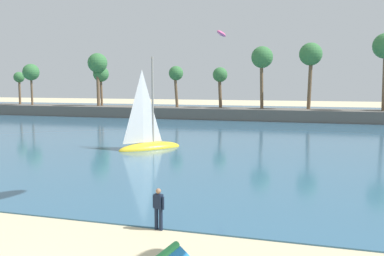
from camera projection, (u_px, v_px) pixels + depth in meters
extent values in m
cube|color=#33607F|center=(257.00, 123.00, 59.76)|extent=(220.00, 89.80, 0.06)
cube|color=#605B54|center=(262.00, 114.00, 64.34)|extent=(100.72, 6.00, 1.80)
cylinder|color=brown|center=(32.00, 89.00, 74.23)|extent=(0.44, 0.49, 5.90)
sphere|color=#38753D|center=(31.00, 72.00, 73.91)|extent=(2.93, 2.93, 2.93)
cylinder|color=brown|center=(101.00, 90.00, 72.91)|extent=(0.69, 0.69, 5.56)
sphere|color=#38753D|center=(101.00, 74.00, 72.61)|extent=(2.73, 2.73, 2.73)
cylinder|color=brown|center=(220.00, 91.00, 67.44)|extent=(0.78, 0.57, 5.33)
sphere|color=#38753D|center=(220.00, 75.00, 67.15)|extent=(2.39, 2.39, 2.39)
cylinder|color=brown|center=(310.00, 82.00, 62.58)|extent=(0.74, 0.69, 8.30)
sphere|color=#38753D|center=(311.00, 54.00, 62.13)|extent=(3.42, 3.42, 3.42)
cylinder|color=brown|center=(176.00, 90.00, 67.48)|extent=(0.73, 0.75, 5.57)
sphere|color=#38753D|center=(176.00, 73.00, 67.18)|extent=(2.34, 2.34, 2.34)
cylinder|color=brown|center=(384.00, 78.00, 59.10)|extent=(0.65, 0.63, 9.21)
cylinder|color=brown|center=(98.00, 84.00, 71.79)|extent=(0.81, 0.94, 7.43)
sphere|color=#38753D|center=(98.00, 63.00, 71.39)|extent=(3.36, 3.36, 3.36)
cylinder|color=brown|center=(20.00, 91.00, 77.23)|extent=(0.52, 0.52, 5.05)
sphere|color=#38753D|center=(19.00, 77.00, 76.96)|extent=(1.97, 1.97, 1.97)
cylinder|color=brown|center=(262.00, 83.00, 64.55)|extent=(0.73, 0.62, 7.96)
sphere|color=#38753D|center=(262.00, 57.00, 64.12)|extent=(3.36, 3.36, 3.36)
cylinder|color=#141E33|center=(161.00, 220.00, 16.24)|extent=(0.15, 0.15, 0.86)
cylinder|color=#141E33|center=(156.00, 219.00, 16.36)|extent=(0.15, 0.15, 0.86)
cube|color=#141E33|center=(158.00, 201.00, 16.23)|extent=(0.38, 0.29, 0.58)
sphere|color=#9E7051|center=(158.00, 191.00, 16.18)|extent=(0.21, 0.21, 0.21)
cylinder|color=#141E33|center=(163.00, 203.00, 16.10)|extent=(0.09, 0.09, 0.50)
cylinder|color=#141E33|center=(154.00, 201.00, 16.36)|extent=(0.09, 0.09, 0.50)
ellipsoid|color=yellow|center=(150.00, 149.00, 36.20)|extent=(5.15, 5.64, 1.18)
cylinder|color=gray|center=(153.00, 100.00, 35.90)|extent=(0.18, 0.18, 7.36)
pyramid|color=white|center=(142.00, 106.00, 35.41)|extent=(1.84, 2.14, 6.25)
ellipsoid|color=#EA5693|center=(221.00, 34.00, 43.35)|extent=(1.34, 3.02, 0.85)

